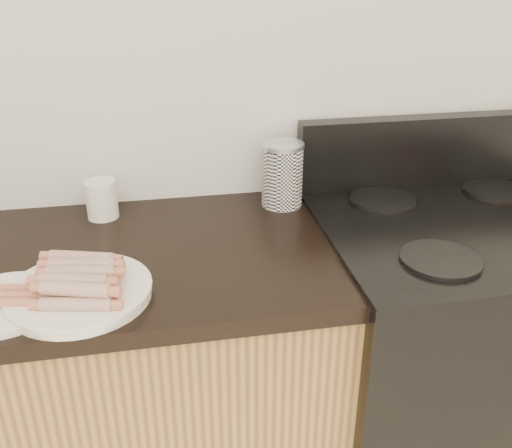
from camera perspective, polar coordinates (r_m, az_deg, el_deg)
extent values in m
cube|color=silver|center=(1.52, -11.05, 16.42)|extent=(4.00, 0.04, 2.60)
cube|color=black|center=(1.78, 18.38, -13.37)|extent=(0.76, 0.65, 0.90)
cube|color=black|center=(1.55, 20.70, -0.05)|extent=(0.76, 0.65, 0.01)
cube|color=black|center=(1.74, 16.66, 7.09)|extent=(0.76, 0.06, 0.20)
cylinder|color=black|center=(1.33, 17.99, -3.40)|extent=(0.18, 0.18, 0.01)
cylinder|color=black|center=(1.60, 12.55, 2.39)|extent=(0.18, 0.18, 0.01)
cylinder|color=black|center=(1.76, 22.85, 3.06)|extent=(0.18, 0.18, 0.01)
cylinder|color=white|center=(1.21, -17.19, -6.68)|extent=(0.38, 0.38, 0.02)
cylinder|color=white|center=(1.23, -23.92, -7.31)|extent=(0.24, 0.24, 0.02)
cylinder|color=#A3332E|center=(1.13, -17.69, -7.72)|extent=(0.14, 0.06, 0.03)
cylinder|color=#A3332E|center=(1.16, -17.55, -6.89)|extent=(0.14, 0.06, 0.03)
cylinder|color=#A3332E|center=(1.19, -17.41, -6.10)|extent=(0.14, 0.06, 0.03)
cylinder|color=#A3332E|center=(1.21, -17.28, -5.34)|extent=(0.14, 0.06, 0.03)
cylinder|color=#A3332E|center=(1.24, -17.15, -4.61)|extent=(0.14, 0.06, 0.03)
cylinder|color=#A3332E|center=(1.27, -17.03, -3.92)|extent=(0.14, 0.06, 0.03)
cylinder|color=#A3332E|center=(1.13, -17.78, -6.27)|extent=(0.14, 0.06, 0.03)
cylinder|color=#A3332E|center=(1.16, -17.64, -5.47)|extent=(0.14, 0.06, 0.03)
cylinder|color=#A3332E|center=(1.19, -17.50, -4.71)|extent=(0.14, 0.06, 0.03)
cylinder|color=#A3332E|center=(1.21, -17.36, -3.98)|extent=(0.14, 0.06, 0.03)
cylinder|color=#A3332E|center=(1.24, -17.23, -3.29)|extent=(0.14, 0.06, 0.03)
cylinder|color=#B16340|center=(1.23, -24.07, -6.59)|extent=(0.14, 0.04, 0.02)
cylinder|color=#B16340|center=(1.25, -23.84, -5.96)|extent=(0.14, 0.04, 0.02)
cylinder|color=white|center=(1.55, 2.64, 4.78)|extent=(0.11, 0.11, 0.17)
cylinder|color=silver|center=(1.52, 2.70, 7.89)|extent=(0.11, 0.11, 0.01)
cylinder|color=white|center=(1.53, -15.19, 2.40)|extent=(0.09, 0.09, 0.10)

